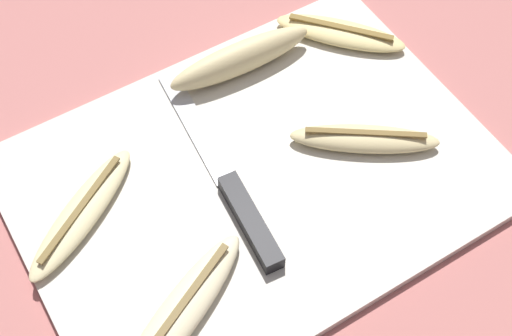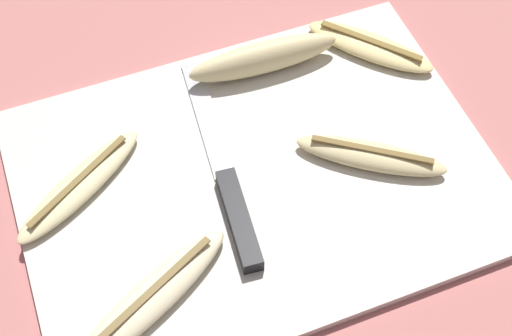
{
  "view_description": "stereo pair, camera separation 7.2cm",
  "coord_description": "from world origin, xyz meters",
  "px_view_note": "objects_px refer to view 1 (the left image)",
  "views": [
    {
      "loc": [
        -0.21,
        -0.34,
        0.63
      ],
      "look_at": [
        0.0,
        0.0,
        0.02
      ],
      "focal_mm": 50.0,
      "sensor_mm": 36.0,
      "label": 1
    },
    {
      "loc": [
        -0.14,
        -0.37,
        0.63
      ],
      "look_at": [
        0.0,
        0.0,
        0.02
      ],
      "focal_mm": 50.0,
      "sensor_mm": 36.0,
      "label": 2
    }
  ],
  "objects_px": {
    "banana_soft_right": "(82,213)",
    "banana_pale_long": "(181,313)",
    "banana_golden_short": "(340,33)",
    "banana_mellow_near": "(365,139)",
    "banana_ripe_center": "(241,58)",
    "knife": "(238,200)"
  },
  "relations": [
    {
      "from": "banana_soft_right",
      "to": "banana_pale_long",
      "type": "height_order",
      "value": "banana_pale_long"
    },
    {
      "from": "banana_golden_short",
      "to": "banana_ripe_center",
      "type": "height_order",
      "value": "banana_ripe_center"
    },
    {
      "from": "banana_golden_short",
      "to": "banana_soft_right",
      "type": "xyz_separation_m",
      "value": [
        -0.35,
        -0.06,
        -0.0
      ]
    },
    {
      "from": "banana_mellow_near",
      "to": "banana_ripe_center",
      "type": "xyz_separation_m",
      "value": [
        -0.06,
        0.16,
        0.01
      ]
    },
    {
      "from": "banana_mellow_near",
      "to": "banana_ripe_center",
      "type": "height_order",
      "value": "banana_ripe_center"
    },
    {
      "from": "banana_golden_short",
      "to": "banana_ripe_center",
      "type": "bearing_deg",
      "value": 171.51
    },
    {
      "from": "banana_golden_short",
      "to": "banana_soft_right",
      "type": "height_order",
      "value": "same"
    },
    {
      "from": "banana_pale_long",
      "to": "banana_soft_right",
      "type": "bearing_deg",
      "value": 103.22
    },
    {
      "from": "banana_soft_right",
      "to": "knife",
      "type": "bearing_deg",
      "value": -25.64
    },
    {
      "from": "knife",
      "to": "banana_mellow_near",
      "type": "relative_size",
      "value": 1.81
    },
    {
      "from": "banana_mellow_near",
      "to": "knife",
      "type": "bearing_deg",
      "value": 177.28
    },
    {
      "from": "banana_golden_short",
      "to": "banana_mellow_near",
      "type": "distance_m",
      "value": 0.15
    },
    {
      "from": "banana_golden_short",
      "to": "banana_pale_long",
      "type": "distance_m",
      "value": 0.38
    },
    {
      "from": "banana_mellow_near",
      "to": "banana_ripe_center",
      "type": "bearing_deg",
      "value": 110.1
    },
    {
      "from": "knife",
      "to": "banana_golden_short",
      "type": "height_order",
      "value": "banana_golden_short"
    },
    {
      "from": "banana_mellow_near",
      "to": "banana_pale_long",
      "type": "distance_m",
      "value": 0.26
    },
    {
      "from": "knife",
      "to": "banana_pale_long",
      "type": "relative_size",
      "value": 1.48
    },
    {
      "from": "banana_soft_right",
      "to": "banana_ripe_center",
      "type": "bearing_deg",
      "value": 19.86
    },
    {
      "from": "banana_mellow_near",
      "to": "banana_ripe_center",
      "type": "distance_m",
      "value": 0.17
    },
    {
      "from": "banana_mellow_near",
      "to": "banana_pale_long",
      "type": "bearing_deg",
      "value": -164.73
    },
    {
      "from": "banana_pale_long",
      "to": "knife",
      "type": "bearing_deg",
      "value": 36.19
    },
    {
      "from": "banana_golden_short",
      "to": "banana_soft_right",
      "type": "bearing_deg",
      "value": -169.64
    }
  ]
}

